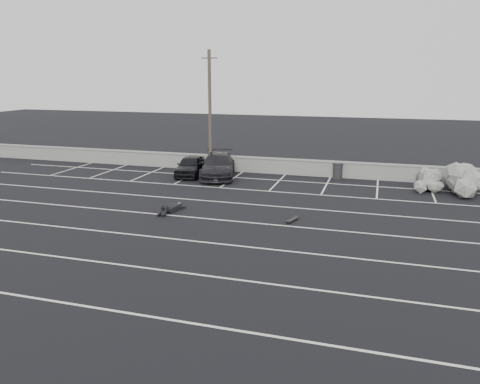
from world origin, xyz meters
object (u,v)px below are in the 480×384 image
(car_left, at_px, (190,166))
(skateboard, at_px, (292,220))
(riprap_pile, at_px, (454,181))
(car_right, at_px, (218,165))
(trash_bin, at_px, (338,171))
(person, at_px, (174,205))
(utility_pole, at_px, (210,112))

(car_left, distance_m, skateboard, 11.60)
(riprap_pile, bearing_deg, car_right, 179.69)
(car_right, height_order, riprap_pile, riprap_pile)
(skateboard, bearing_deg, car_right, 145.60)
(riprap_pile, bearing_deg, car_left, -179.77)
(trash_bin, bearing_deg, skateboard, -96.52)
(riprap_pile, xyz_separation_m, skateboard, (-7.78, -8.09, -0.57))
(car_left, height_order, person, car_left)
(car_right, distance_m, utility_pole, 3.73)
(car_right, distance_m, person, 8.07)
(car_right, relative_size, skateboard, 5.92)
(utility_pole, relative_size, person, 3.15)
(skateboard, bearing_deg, trash_bin, 100.64)
(trash_bin, height_order, skateboard, trash_bin)
(trash_bin, height_order, person, trash_bin)
(car_right, xyz_separation_m, skateboard, (6.48, -8.17, -0.67))
(utility_pole, height_order, trash_bin, utility_pole)
(car_left, xyz_separation_m, utility_pole, (0.91, 1.43, 3.45))
(car_left, distance_m, riprap_pile, 16.14)
(car_left, xyz_separation_m, person, (2.39, -7.89, -0.42))
(car_right, bearing_deg, car_left, 168.34)
(utility_pole, bearing_deg, car_right, -52.99)
(car_left, xyz_separation_m, skateboard, (8.36, -8.02, -0.59))
(car_right, height_order, person, car_right)
(utility_pole, bearing_deg, trash_bin, 2.67)
(person, bearing_deg, trash_bin, 59.41)
(trash_bin, bearing_deg, car_left, -169.10)
(car_right, distance_m, riprap_pile, 14.26)
(trash_bin, relative_size, skateboard, 1.15)
(car_left, xyz_separation_m, trash_bin, (9.49, 1.83, -0.15))
(utility_pole, distance_m, person, 10.20)
(utility_pole, bearing_deg, skateboard, -51.75)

